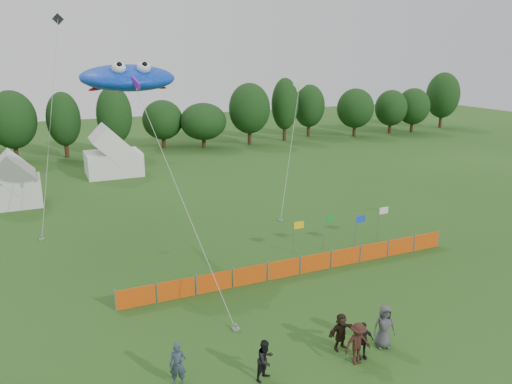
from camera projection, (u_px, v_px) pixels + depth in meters
name	position (u px, v px, depth m)	size (l,w,h in m)	color
ground	(315.00, 348.00, 20.75)	(160.00, 160.00, 0.00)	#234C16
treeline	(135.00, 118.00, 59.69)	(104.57, 8.78, 8.36)	#382314
tent_left	(15.00, 184.00, 39.72)	(3.89, 3.89, 3.43)	silver
tent_right	(113.00, 156.00, 49.33)	(5.35, 4.28, 3.78)	white
barrier_fence	(300.00, 266.00, 27.51)	(19.90, 0.06, 1.00)	#D2480B
flag_row	(341.00, 225.00, 31.10)	(6.73, 0.77, 2.22)	gray
spectator_a	(178.00, 365.00, 18.20)	(0.63, 0.41, 1.72)	#2E3B4C
spectator_b	(265.00, 360.00, 18.59)	(0.79, 0.61, 1.62)	black
spectator_c	(358.00, 344.00, 19.50)	(1.13, 0.65, 1.75)	#321914
spectator_d	(362.00, 340.00, 19.88)	(0.93, 0.39, 1.59)	black
spectator_e	(384.00, 326.00, 20.59)	(0.92, 0.60, 1.88)	#424246
spectator_f	(341.00, 332.00, 20.49)	(1.47, 0.47, 1.59)	black
stingray_kite	(128.00, 78.00, 28.90)	(5.96, 18.89, 11.42)	blue
small_kite_white	(294.00, 122.00, 40.08)	(5.82, 7.12, 9.80)	white
small_kite_dark	(51.00, 113.00, 33.86)	(3.28, 5.94, 14.47)	black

